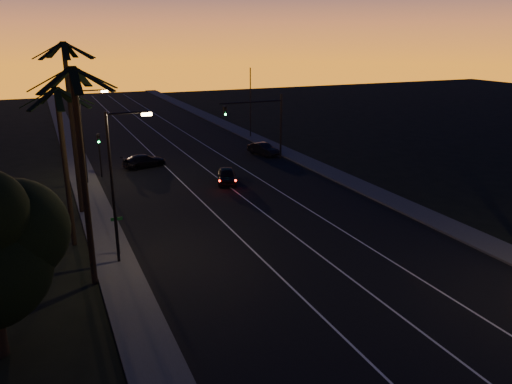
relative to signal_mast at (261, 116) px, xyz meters
name	(u,v)px	position (x,y,z in m)	size (l,w,h in m)	color
road	(232,194)	(-7.14, -9.99, -4.78)	(20.00, 170.00, 0.01)	black
sidewalk_left	(96,211)	(-18.34, -9.99, -4.70)	(2.40, 170.00, 0.16)	#353533
sidewalk_right	(344,179)	(4.06, -9.99, -4.70)	(2.40, 170.00, 0.16)	#353533
lane_stripe_left	(198,198)	(-10.14, -9.99, -4.76)	(0.12, 160.00, 0.01)	silver
lane_stripe_mid	(238,193)	(-6.64, -9.99, -4.76)	(0.12, 160.00, 0.01)	silver
lane_stripe_right	(275,188)	(-3.14, -9.99, -4.76)	(0.12, 160.00, 0.01)	silver
palm_near	(82,157)	(-19.74, -21.99, 2.29)	(4.25, 4.16, 11.53)	black
palm_mid	(63,150)	(-20.34, -15.99, 1.47)	(4.25, 4.16, 10.03)	black
palm_far	(71,113)	(-19.34, -9.99, 2.83)	(4.25, 4.16, 12.53)	black
streetlight_left_near	(117,177)	(-17.84, -19.99, 0.54)	(2.55, 0.26, 9.00)	black
streetlight_left_far	(86,129)	(-17.82, -1.99, 0.28)	(2.55, 0.26, 8.50)	black
street_sign	(118,231)	(-17.94, -18.99, -3.13)	(0.70, 0.06, 2.60)	black
signal_mast	(261,116)	(0.00, 0.00, 0.00)	(7.10, 0.41, 7.00)	black
signal_post	(99,147)	(-16.64, -0.01, -1.89)	(0.28, 0.37, 4.20)	black
far_pole_left	(69,110)	(-18.14, 15.01, -0.28)	(0.14, 0.14, 9.00)	black
far_pole_right	(250,103)	(3.86, 12.01, -0.28)	(0.14, 0.14, 9.00)	black
lead_car	(227,176)	(-6.41, -6.71, -4.08)	(2.89, 4.75, 1.37)	black
right_car	(263,149)	(1.26, 2.15, -4.10)	(2.59, 4.30, 1.34)	black
cross_car	(144,161)	(-12.12, 2.08, -4.12)	(4.81, 2.90, 1.30)	black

